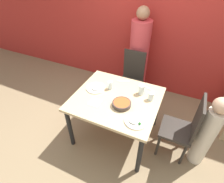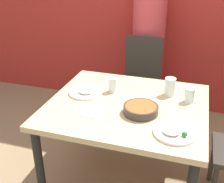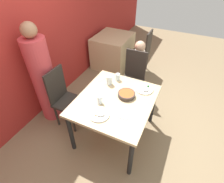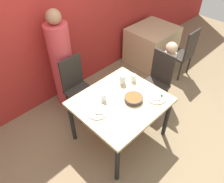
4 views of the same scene
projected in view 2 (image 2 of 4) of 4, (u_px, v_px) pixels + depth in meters
name	position (u px, v px, depth m)	size (l,w,h in m)	color
ground_plane	(125.00, 181.00, 2.35)	(10.00, 10.00, 0.00)	#847051
dining_table	(127.00, 114.00, 2.07)	(1.13, 1.00, 0.74)	tan
chair_adult_spot	(140.00, 84.00, 2.87)	(0.40, 0.40, 0.99)	#2D2823
person_adult	(148.00, 52.00, 3.06)	(0.34, 0.34, 1.63)	#C63D42
bowl_curry	(141.00, 109.00, 1.88)	(0.24, 0.24, 0.06)	#3D332D
plate_rice_adult	(174.00, 132.00, 1.67)	(0.26, 0.26, 0.05)	white
plate_rice_child	(86.00, 92.00, 2.16)	(0.26, 0.26, 0.05)	white
glass_water_tall	(113.00, 85.00, 2.17)	(0.07, 0.07, 0.12)	silver
glass_water_short	(170.00, 87.00, 2.12)	(0.08, 0.08, 0.14)	silver
glass_water_center	(190.00, 95.00, 2.02)	(0.07, 0.07, 0.11)	silver
napkin_folded	(89.00, 112.00, 1.91)	(0.14, 0.14, 0.01)	white
fork_steel	(133.00, 81.00, 2.38)	(0.17, 0.09, 0.01)	silver
spoon_steel	(181.00, 88.00, 2.25)	(0.17, 0.09, 0.01)	silver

